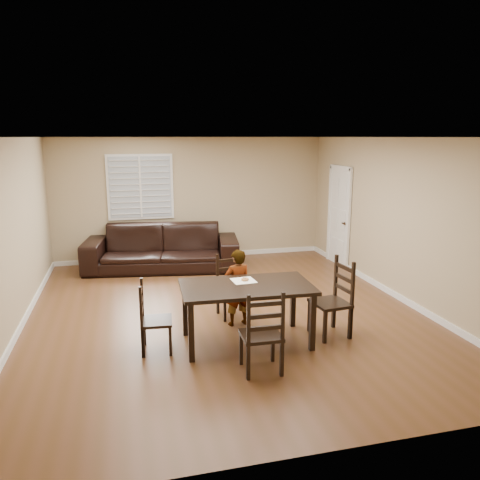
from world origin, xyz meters
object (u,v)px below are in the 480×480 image
chair_near (230,287)px  chair_right (338,300)px  chair_left (147,320)px  donut (245,279)px  sofa (162,248)px  dining_table (247,291)px  child (237,288)px  chair_far (264,338)px

chair_near → chair_right: size_ratio=0.88×
chair_left → donut: chair_left is taller
donut → sofa: sofa is taller
chair_right → dining_table: bearing=-97.9°
chair_left → sofa: 3.87m
dining_table → donut: donut is taller
dining_table → donut: (0.03, 0.19, 0.11)m
child → donut: bearing=80.6°
chair_far → sofa: chair_far is taller
dining_table → child: size_ratio=1.54×
chair_near → donut: chair_near is taller
chair_near → child: size_ratio=0.84×
chair_near → sofa: chair_near is taller
sofa → donut: bearing=-68.8°
donut → dining_table: bearing=-98.6°
chair_near → sofa: (-0.81, 2.81, 0.02)m
dining_table → chair_near: (0.03, 1.08, -0.28)m
chair_near → chair_far: size_ratio=0.94×
child → donut: (0.00, -0.43, 0.26)m
dining_table → chair_far: size_ratio=1.72×
dining_table → chair_near: bearing=90.9°
chair_near → child: (-0.00, -0.46, 0.13)m
chair_far → donut: bearing=-91.7°
chair_far → chair_left: (-1.26, 0.96, -0.04)m
child → donut: size_ratio=11.09×
chair_right → chair_left: bearing=-98.4°
chair_right → child: size_ratio=0.95×
dining_table → chair_left: bearing=179.8°
dining_table → child: 0.64m
chair_near → sofa: size_ratio=0.31×
chair_near → chair_far: bearing=-97.8°
sofa → chair_near: bearing=-65.1°
chair_left → child: bearing=-61.8°
chair_near → chair_right: bearing=-46.9°
chair_far → chair_right: (1.35, 0.87, 0.03)m
dining_table → chair_left: (-1.29, 0.06, -0.30)m
chair_far → sofa: 4.86m
child → chair_near: bearing=-100.2°
chair_right → sofa: chair_right is taller
chair_right → child: child is taller
chair_far → donut: size_ratio=9.93×
chair_far → chair_right: bearing=-145.4°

